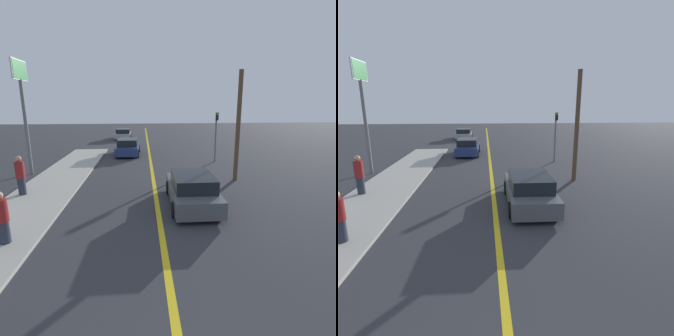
% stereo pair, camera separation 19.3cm
% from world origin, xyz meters
% --- Properties ---
extents(road_center_line, '(0.20, 60.00, 0.01)m').
position_xyz_m(road_center_line, '(0.00, 18.00, 0.00)').
color(road_center_line, gold).
rests_on(road_center_line, ground_plane).
extents(sidewalk_left, '(2.95, 24.15, 0.11)m').
position_xyz_m(sidewalk_left, '(-5.34, 12.07, 0.06)').
color(sidewalk_left, '#ADA89E').
rests_on(sidewalk_left, ground_plane).
extents(car_near_right_lane, '(2.02, 4.43, 1.37)m').
position_xyz_m(car_near_right_lane, '(1.49, 9.72, 0.65)').
color(car_near_right_lane, '#4C5156').
rests_on(car_near_right_lane, ground_plane).
extents(car_ahead_center, '(2.02, 4.12, 1.39)m').
position_xyz_m(car_ahead_center, '(-1.81, 21.53, 0.67)').
color(car_ahead_center, navy).
rests_on(car_ahead_center, ground_plane).
extents(car_far_distant, '(2.02, 4.15, 1.27)m').
position_xyz_m(car_far_distant, '(-2.94, 32.52, 0.62)').
color(car_far_distant, '#9E9EA3').
rests_on(car_far_distant, ground_plane).
extents(pedestrian_far_standing, '(0.39, 0.39, 1.62)m').
position_xyz_m(pedestrian_far_standing, '(-4.77, 6.87, 0.92)').
color(pedestrian_far_standing, '#282D3D').
rests_on(pedestrian_far_standing, sidewalk_left).
extents(pedestrian_by_sign, '(0.40, 0.40, 1.83)m').
position_xyz_m(pedestrian_by_sign, '(-6.17, 11.41, 1.03)').
color(pedestrian_by_sign, '#282D3D').
rests_on(pedestrian_by_sign, sidewalk_left).
extents(traffic_light, '(0.18, 0.40, 3.63)m').
position_xyz_m(traffic_light, '(4.83, 18.11, 2.26)').
color(traffic_light, slate).
rests_on(traffic_light, ground_plane).
extents(roadside_sign, '(0.20, 1.85, 6.66)m').
position_xyz_m(roadside_sign, '(-7.44, 15.66, 4.89)').
color(roadside_sign, slate).
rests_on(roadside_sign, ground_plane).
extents(utility_pole, '(0.24, 0.24, 5.97)m').
position_xyz_m(utility_pole, '(4.65, 13.20, 2.99)').
color(utility_pole, brown).
rests_on(utility_pole, ground_plane).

